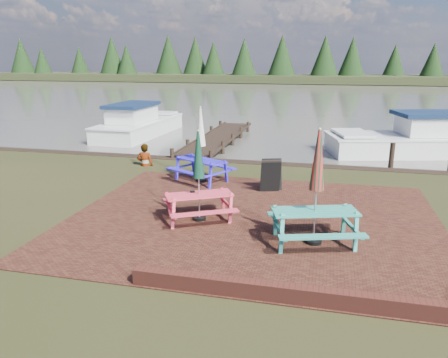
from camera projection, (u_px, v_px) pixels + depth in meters
name	position (u px, v px, depth m)	size (l,w,h in m)	color
ground	(245.00, 235.00, 9.88)	(120.00, 120.00, 0.00)	black
paving	(253.00, 219.00, 10.81)	(9.00, 7.50, 0.02)	#351710
brick_wall	(348.00, 295.00, 7.09)	(6.21, 1.79, 0.30)	#4C1E16
water	(313.00, 97.00, 44.54)	(120.00, 60.00, 0.02)	#424039
far_treeline	(321.00, 61.00, 70.83)	(120.00, 10.00, 8.10)	black
picnic_table_teal	(315.00, 205.00, 9.19)	(2.17, 2.04, 2.48)	teal
picnic_table_red	(199.00, 190.00, 10.55)	(2.10, 2.03, 2.23)	#D33649
picnic_table_blue	(201.00, 156.00, 13.92)	(2.25, 2.18, 2.40)	#2A1CD4
chalkboard	(271.00, 175.00, 12.96)	(0.63, 0.73, 0.95)	black
jetty	(218.00, 138.00, 21.19)	(1.76, 9.08, 1.00)	black
boat_jetty	(139.00, 125.00, 23.30)	(2.57, 6.87, 1.97)	silver
boat_near	(419.00, 141.00, 18.84)	(7.84, 4.34, 2.01)	silver
person	(144.00, 144.00, 15.95)	(0.60, 0.39, 1.65)	gray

